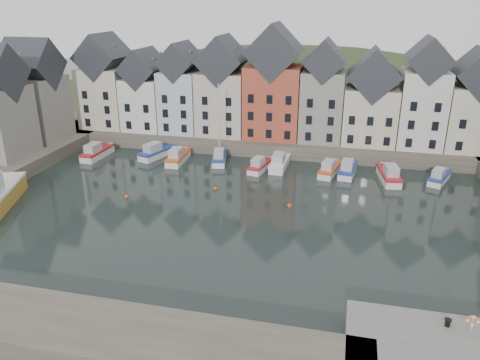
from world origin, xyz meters
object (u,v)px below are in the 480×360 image
(boat_a, at_px, (96,153))
(life_ring_post, at_px, (472,321))
(boat_d, at_px, (219,157))
(mooring_bollard, at_px, (448,322))

(boat_a, bearing_deg, life_ring_post, -33.44)
(boat_d, bearing_deg, boat_a, 174.25)
(mooring_bollard, distance_m, life_ring_post, 1.55)
(mooring_bollard, relative_size, life_ring_post, 0.43)
(boat_d, height_order, mooring_bollard, boat_d)
(boat_a, relative_size, life_ring_post, 5.40)
(boat_a, distance_m, life_ring_post, 57.43)
(boat_d, distance_m, mooring_bollard, 43.92)
(boat_a, xyz_separation_m, mooring_bollard, (45.37, -32.99, 1.52))
(mooring_bollard, xyz_separation_m, life_ring_post, (1.43, -0.23, 0.55))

